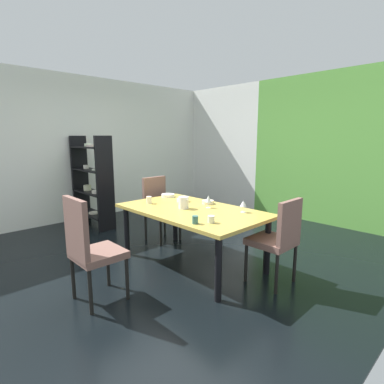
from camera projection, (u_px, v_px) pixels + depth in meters
ground_plane at (166, 253)px, 4.17m from camera, size 5.29×6.19×0.02m
back_panel_interior at (222, 147)px, 7.15m from camera, size 2.04×0.10×2.73m
garden_window_panel at (336, 150)px, 5.28m from camera, size 3.25×0.10×2.73m
left_interior_panel at (80, 149)px, 5.76m from camera, size 0.10×6.19×2.73m
dining_table at (192, 215)px, 3.71m from camera, size 1.84×1.07×0.71m
chair_left_far at (159, 205)px, 4.66m from camera, size 0.45×0.44×0.98m
chair_head_near at (89, 246)px, 2.83m from camera, size 0.44×0.44×1.05m
chair_right_far at (278, 237)px, 3.19m from camera, size 0.44×0.44×0.96m
display_shelf at (92, 181)px, 5.36m from camera, size 1.03×0.31×1.61m
wine_glass_near_shelf at (243, 204)px, 3.51m from camera, size 0.08×0.08×0.14m
wine_glass_rear at (208, 199)px, 3.74m from camera, size 0.07×0.07×0.16m
serving_bowl_front at (168, 195)px, 4.44m from camera, size 0.20×0.20×0.04m
serving_bowl_center at (208, 202)px, 3.98m from camera, size 0.16×0.16×0.05m
serving_bowl_south at (183, 200)px, 4.11m from camera, size 0.16×0.16×0.04m
cup_near_window at (195, 220)px, 3.06m from camera, size 0.07×0.07×0.08m
cup_east at (149, 200)px, 4.00m from camera, size 0.07×0.07×0.09m
cup_north at (211, 219)px, 3.10m from camera, size 0.07×0.07×0.08m
pitcher_right at (184, 203)px, 3.71m from camera, size 0.14×0.13×0.15m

